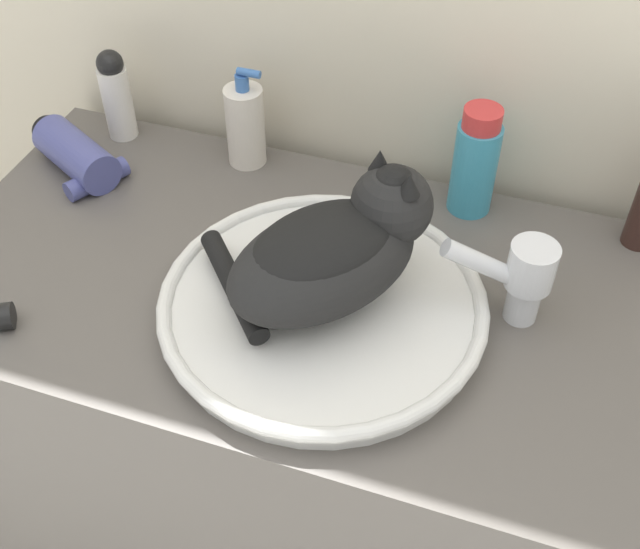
# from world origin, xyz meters

# --- Properties ---
(vanity_counter) EXTENTS (1.12, 0.56, 0.90)m
(vanity_counter) POSITION_xyz_m (0.00, 0.28, 0.45)
(vanity_counter) COLOR #56514C
(vanity_counter) RESTS_ON ground_plane
(sink_basin) EXTENTS (0.43, 0.43, 0.04)m
(sink_basin) POSITION_xyz_m (0.02, 0.23, 0.92)
(sink_basin) COLOR silver
(sink_basin) RESTS_ON vanity_counter
(cat) EXTENTS (0.33, 0.30, 0.17)m
(cat) POSITION_xyz_m (0.03, 0.24, 1.01)
(cat) COLOR black
(cat) RESTS_ON sink_basin
(faucet) EXTENTS (0.15, 0.08, 0.13)m
(faucet) POSITION_xyz_m (0.25, 0.31, 0.97)
(faucet) COLOR silver
(faucet) RESTS_ON vanity_counter
(deodorant_stick) EXTENTS (0.05, 0.05, 0.16)m
(deodorant_stick) POSITION_xyz_m (-0.44, 0.51, 0.98)
(deodorant_stick) COLOR white
(deodorant_stick) RESTS_ON vanity_counter
(soap_pump_bottle) EXTENTS (0.06, 0.06, 0.17)m
(soap_pump_bottle) POSITION_xyz_m (-0.21, 0.51, 0.97)
(soap_pump_bottle) COLOR silver
(soap_pump_bottle) RESTS_ON vanity_counter
(mouthwash_bottle) EXTENTS (0.07, 0.07, 0.17)m
(mouthwash_bottle) POSITION_xyz_m (0.15, 0.51, 0.98)
(mouthwash_bottle) COLOR teal
(mouthwash_bottle) RESTS_ON vanity_counter
(hair_dryer) EXTENTS (0.18, 0.14, 0.07)m
(hair_dryer) POSITION_xyz_m (-0.45, 0.40, 0.93)
(hair_dryer) COLOR #474C8C
(hair_dryer) RESTS_ON vanity_counter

